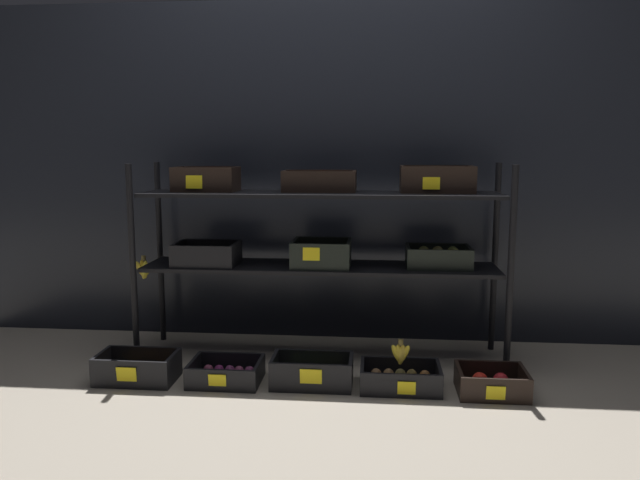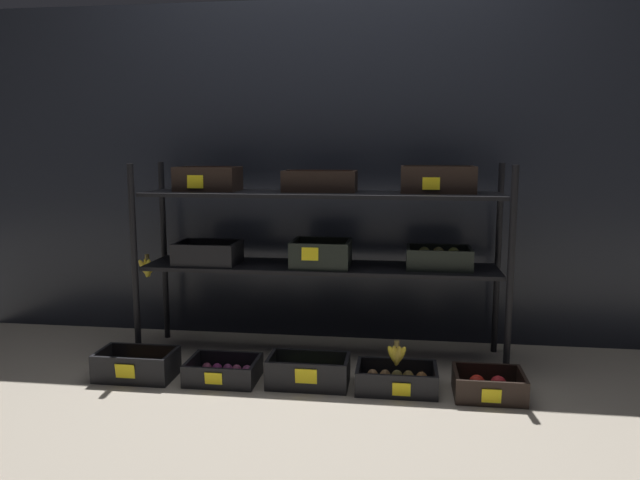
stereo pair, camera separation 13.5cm
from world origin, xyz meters
The scene contains 9 objects.
ground_plane centered at (0.00, 0.00, 0.00)m, with size 10.00×10.00×0.00m, color gray.
storefront_wall centered at (0.00, 0.40, 0.96)m, with size 4.27×0.12×1.91m, color black.
display_rack centered at (0.01, 0.01, 0.69)m, with size 1.98×0.42×1.03m.
crate_ground_orange centered at (-0.84, -0.43, 0.05)m, with size 0.37×0.23×0.14m.
crate_ground_plum centered at (-0.41, -0.41, 0.04)m, with size 0.33×0.26×0.11m.
crate_ground_apple_green centered at (0.00, -0.41, 0.05)m, with size 0.38×0.22×0.14m.
crate_ground_kiwi centered at (0.41, -0.41, 0.04)m, with size 0.37×0.24×0.11m.
crate_ground_apple_red centered at (0.82, -0.43, 0.05)m, with size 0.31×0.24×0.11m.
banana_bunch_loose centered at (0.41, -0.41, 0.17)m, with size 0.11×0.04×0.12m.
Camera 2 is at (0.42, -3.07, 1.10)m, focal length 33.81 mm.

